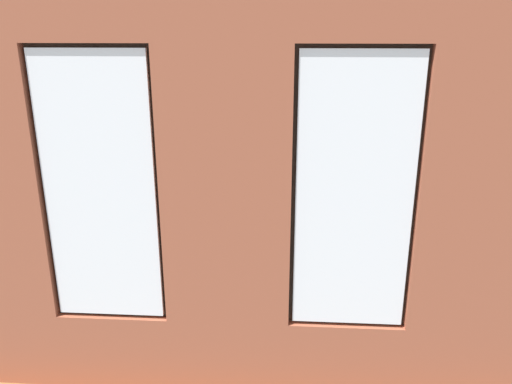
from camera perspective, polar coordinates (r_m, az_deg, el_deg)
The scene contains 17 objects.
ground_plane at distance 6.59m, azimuth -0.44°, elevation -7.51°, with size 7.27×5.83×0.10m, color brown.
brick_wall_with_windows at distance 3.62m, azimuth -3.46°, elevation -1.62°, with size 6.67×0.30×3.20m.
couch_by_window at distance 4.83m, azimuth -8.36°, elevation -12.90°, with size 1.96×0.87×0.80m.
couch_left at distance 6.15m, azimuth 24.47°, elevation -7.28°, with size 0.90×1.82×0.80m.
coffee_table at distance 6.63m, azimuth 1.93°, elevation -3.48°, with size 1.31×0.81×0.41m.
cup_ceramic at distance 6.73m, azimuth 5.05°, elevation -2.37°, with size 0.07×0.07×0.08m, color #4C4C51.
candle_jar at distance 6.50m, azimuth -1.57°, elevation -2.93°, with size 0.08×0.08×0.11m, color #B7333D.
table_plant_small at distance 6.56m, azimuth 1.94°, elevation -2.06°, with size 0.14×0.14×0.23m.
remote_gray at distance 6.49m, azimuth 2.76°, elevation -3.40°, with size 0.05×0.17×0.02m, color #59595B.
remote_black at distance 6.71m, azimuth 0.56°, elevation -2.65°, with size 0.05×0.17×0.02m, color black.
media_console at distance 7.35m, azimuth -24.32°, elevation -3.67°, with size 1.14×0.42×0.54m, color black.
tv_flatscreen at distance 7.17m, azimuth -24.92°, elevation 0.73°, with size 0.91×0.20×0.64m.
papasan_chair at distance 8.00m, azimuth -7.04°, elevation 0.78°, with size 1.03×1.03×0.67m.
potted_plant_between_couches at distance 4.66m, azimuth 9.30°, elevation -10.55°, with size 0.81×0.82×1.19m.
potted_plant_mid_room_small at distance 7.31m, azimuth 6.72°, elevation -1.94°, with size 0.30×0.30×0.45m.
potted_plant_near_tv at distance 6.12m, azimuth -24.47°, elevation -3.59°, with size 0.82×0.74×1.18m.
potted_plant_corner_near_left at distance 8.50m, azimuth 19.63°, elevation 1.33°, with size 0.74×0.77×1.17m.
Camera 1 is at (-0.44, 5.92, 2.81)m, focal length 35.00 mm.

